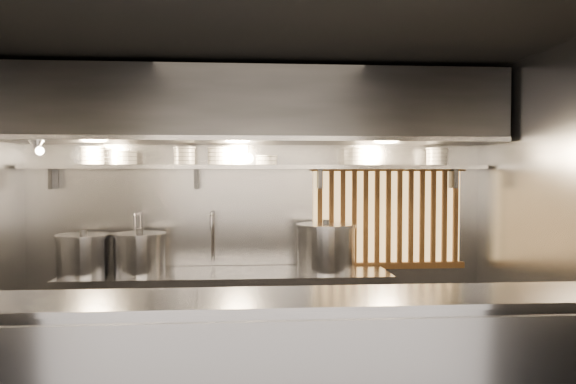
{
  "coord_description": "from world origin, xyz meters",
  "views": [
    {
      "loc": [
        -0.15,
        -4.08,
        1.83
      ],
      "look_at": [
        0.22,
        0.55,
        1.67
      ],
      "focal_mm": 35.0,
      "sensor_mm": 36.0,
      "label": 1
    }
  ],
  "objects": [
    {
      "name": "ceiling",
      "position": [
        0.0,
        0.0,
        2.8
      ],
      "size": [
        4.5,
        4.5,
        0.0
      ],
      "primitive_type": "plane",
      "rotation": [
        3.14,
        0.0,
        0.0
      ],
      "color": "black",
      "rests_on": "wall_back"
    },
    {
      "name": "wall_back",
      "position": [
        0.0,
        1.5,
        1.4
      ],
      "size": [
        4.5,
        0.0,
        4.5
      ],
      "primitive_type": "plane",
      "rotation": [
        1.57,
        0.0,
        0.0
      ],
      "color": "gray",
      "rests_on": "floor"
    },
    {
      "name": "wall_right",
      "position": [
        2.25,
        0.0,
        1.4
      ],
      "size": [
        0.0,
        3.0,
        3.0
      ],
      "primitive_type": "plane",
      "rotation": [
        1.57,
        0.0,
        -1.57
      ],
      "color": "gray",
      "rests_on": "floor"
    },
    {
      "name": "cooking_bench",
      "position": [
        -0.3,
        1.13,
        0.45
      ],
      "size": [
        3.0,
        0.7,
        0.9
      ],
      "primitive_type": "cube",
      "color": "#9E9EA3",
      "rests_on": "floor"
    },
    {
      "name": "bowl_shelf",
      "position": [
        0.0,
        1.32,
        1.88
      ],
      "size": [
        4.4,
        0.34,
        0.04
      ],
      "primitive_type": "cube",
      "color": "#9E9EA3",
      "rests_on": "wall_back"
    },
    {
      "name": "exhaust_hood",
      "position": [
        0.0,
        1.1,
        2.42
      ],
      "size": [
        4.4,
        0.81,
        0.65
      ],
      "color": "#2D2D30",
      "rests_on": "ceiling"
    },
    {
      "name": "wood_screen",
      "position": [
        1.3,
        1.45,
        1.38
      ],
      "size": [
        1.56,
        0.09,
        1.04
      ],
      "color": "#FFC872",
      "rests_on": "wall_back"
    },
    {
      "name": "faucet_left",
      "position": [
        -1.15,
        1.37,
        1.31
      ],
      "size": [
        0.04,
        0.3,
        0.5
      ],
      "color": "silver",
      "rests_on": "wall_back"
    },
    {
      "name": "faucet_right",
      "position": [
        -0.45,
        1.37,
        1.31
      ],
      "size": [
        0.04,
        0.3,
        0.5
      ],
      "color": "silver",
      "rests_on": "wall_back"
    },
    {
      "name": "heat_lamp",
      "position": [
        -1.9,
        0.85,
        2.07
      ],
      "size": [
        0.25,
        0.35,
        0.2
      ],
      "color": "#9E9EA3",
      "rests_on": "exhaust_hood"
    },
    {
      "name": "pendant_bulb",
      "position": [
        -0.1,
        1.2,
        1.96
      ],
      "size": [
        0.09,
        0.09,
        0.19
      ],
      "color": "#2D2D30",
      "rests_on": "exhaust_hood"
    },
    {
      "name": "stock_pot_left",
      "position": [
        -1.1,
        1.12,
        1.09
      ],
      "size": [
        0.55,
        0.55,
        0.41
      ],
      "rotation": [
        0.0,
        0.0,
        -0.14
      ],
      "color": "#9E9EA3",
      "rests_on": "cooking_bench"
    },
    {
      "name": "stock_pot_mid",
      "position": [
        -1.6,
        1.12,
        1.09
      ],
      "size": [
        0.63,
        0.63,
        0.41
      ],
      "rotation": [
        0.0,
        0.0,
        0.35
      ],
      "color": "#9E9EA3",
      "rests_on": "cooking_bench"
    },
    {
      "name": "stock_pot_right",
      "position": [
        0.63,
        1.13,
        1.12
      ],
      "size": [
        0.69,
        0.69,
        0.48
      ],
      "rotation": [
        0.0,
        0.0,
        -0.26
      ],
      "color": "#9E9EA3",
      "rests_on": "cooking_bench"
    },
    {
      "name": "bowl_stack_0",
      "position": [
        -1.57,
        1.32,
        1.98
      ],
      "size": [
        0.24,
        0.24,
        0.17
      ],
      "color": "silver",
      "rests_on": "bowl_shelf"
    },
    {
      "name": "bowl_stack_1",
      "position": [
        -1.24,
        1.32,
        1.97
      ],
      "size": [
        0.2,
        0.2,
        0.13
      ],
      "color": "silver",
      "rests_on": "bowl_shelf"
    },
    {
      "name": "bowl_stack_2",
      "position": [
        -0.71,
        1.32,
        1.98
      ],
      "size": [
        0.21,
        0.21,
        0.17
      ],
      "color": "silver",
      "rests_on": "bowl_shelf"
    },
    {
      "name": "bowl_stack_3",
      "position": [
        -0.37,
        1.32,
        1.98
      ],
      "size": [
        0.25,
        0.25,
        0.17
      ],
      "color": "silver",
      "rests_on": "bowl_shelf"
    },
    {
      "name": "bowl_stack_4",
      "position": [
        0.07,
        1.32,
        1.95
      ],
      "size": [
        0.22,
        0.22,
        0.09
      ],
      "color": "silver",
      "rests_on": "bowl_shelf"
    },
    {
      "name": "bowl_stack_5",
      "position": [
        0.92,
        1.32,
        1.98
      ],
      "size": [
        0.21,
        0.21,
        0.17
      ],
      "color": "silver",
      "rests_on": "bowl_shelf"
    },
    {
      "name": "bowl_stack_6",
      "position": [
        1.75,
        1.32,
        1.98
      ],
      "size": [
        0.22,
        0.22,
        0.17
      ],
      "color": "silver",
      "rests_on": "bowl_shelf"
    }
  ]
}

